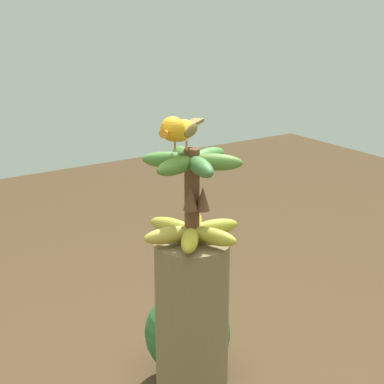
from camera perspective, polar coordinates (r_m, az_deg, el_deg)
name	(u,v)px	position (r m, az deg, el deg)	size (l,w,h in m)	color
banana_bunch	(192,197)	(1.58, 0.02, -0.43)	(0.26, 0.26, 0.24)	brown
perched_bird	(178,130)	(1.51, -1.26, 5.55)	(0.20, 0.15, 0.09)	#C68933
tropical_shrub	(188,332)	(2.66, -0.40, -12.29)	(0.35, 0.35, 0.39)	brown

